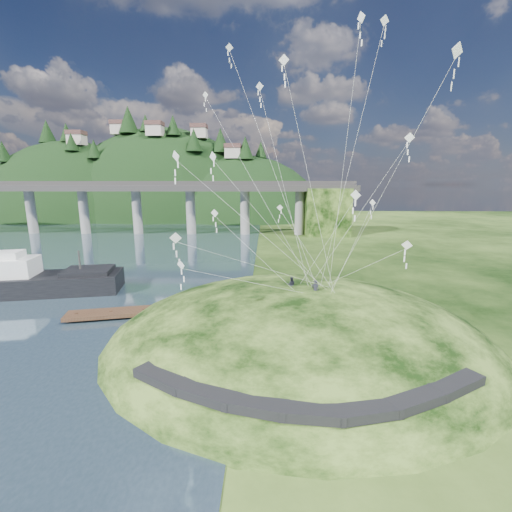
{
  "coord_description": "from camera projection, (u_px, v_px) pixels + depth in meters",
  "views": [
    {
      "loc": [
        4.97,
        -27.54,
        14.02
      ],
      "look_at": [
        4.0,
        6.0,
        7.0
      ],
      "focal_mm": 24.0,
      "sensor_mm": 36.0,
      "label": 1
    }
  ],
  "objects": [
    {
      "name": "work_barge",
      "position": [
        30.0,
        280.0,
        44.32
      ],
      "size": [
        22.16,
        10.1,
        7.5
      ],
      "color": "black",
      "rests_on": "ground"
    },
    {
      "name": "kite_flyers",
      "position": [
        302.0,
        278.0,
        30.6
      ],
      "size": [
        2.76,
        2.08,
        1.84
      ],
      "color": "#23232E",
      "rests_on": "ground"
    },
    {
      "name": "bridge",
      "position": [
        156.0,
        200.0,
        97.27
      ],
      "size": [
        160.0,
        11.0,
        15.0
      ],
      "color": "#2D2B2B",
      "rests_on": "ground"
    },
    {
      "name": "footpath",
      "position": [
        308.0,
        395.0,
        19.79
      ],
      "size": [
        22.29,
        5.84,
        0.83
      ],
      "color": "black",
      "rests_on": "ground"
    },
    {
      "name": "wooden_dock",
      "position": [
        144.0,
        311.0,
        37.35
      ],
      "size": [
        16.03,
        6.12,
        1.13
      ],
      "color": "#392317",
      "rests_on": "ground"
    },
    {
      "name": "kite_swarm",
      "position": [
        295.0,
        139.0,
        27.61
      ],
      "size": [
        18.57,
        18.15,
        20.09
      ],
      "color": "silver",
      "rests_on": "ground"
    },
    {
      "name": "ground",
      "position": [
        208.0,
        348.0,
        29.96
      ],
      "size": [
        320.0,
        320.0,
        0.0
      ],
      "primitive_type": "plane",
      "color": "black",
      "rests_on": "ground"
    },
    {
      "name": "grass_hill",
      "position": [
        297.0,
        354.0,
        32.0
      ],
      "size": [
        36.0,
        32.0,
        13.0
      ],
      "color": "black",
      "rests_on": "ground"
    },
    {
      "name": "far_ridge",
      "position": [
        157.0,
        234.0,
        152.25
      ],
      "size": [
        153.0,
        70.0,
        94.5
      ],
      "color": "black",
      "rests_on": "ground"
    }
  ]
}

